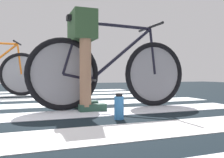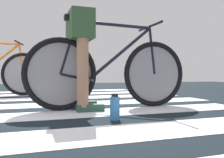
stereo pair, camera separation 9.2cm
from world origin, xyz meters
name	(u,v)px [view 2 (the right image)]	position (x,y,z in m)	size (l,w,h in m)	color
bicycle_1_of_2	(110,71)	(1.17, -0.51, 0.41)	(1.74, 0.52, 0.93)	black
cyclist_1_of_2	(80,47)	(0.86, -0.51, 0.65)	(0.31, 0.41, 0.97)	#A87A5B
water_bottle	(115,108)	(1.01, -1.12, 0.12)	(0.07, 0.07, 0.21)	#3984CE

